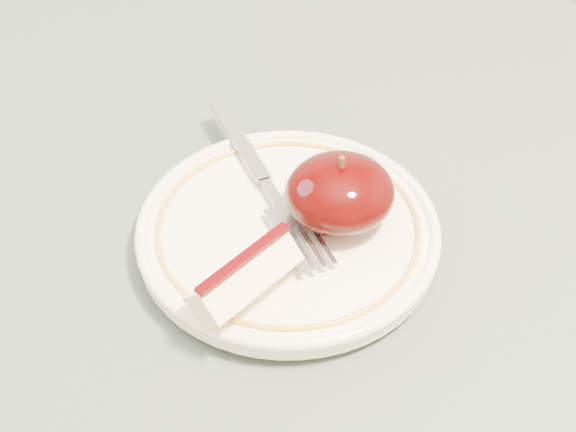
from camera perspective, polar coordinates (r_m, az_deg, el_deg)
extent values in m
cylinder|color=brown|center=(1.22, 10.07, 1.61)|extent=(0.05, 0.05, 0.71)
cube|color=#3E4D45|center=(0.61, -8.98, -2.48)|extent=(0.90, 0.90, 0.04)
cylinder|color=#F3ECCC|center=(0.58, 0.00, -1.79)|extent=(0.12, 0.12, 0.01)
cylinder|color=#F3ECCC|center=(0.57, 0.00, -1.16)|extent=(0.21, 0.21, 0.01)
torus|color=#F3ECCC|center=(0.57, 0.00, -0.80)|extent=(0.22, 0.22, 0.01)
torus|color=gold|center=(0.57, 0.00, -0.70)|extent=(0.19, 0.19, 0.00)
ellipsoid|color=black|center=(0.56, 3.71, 1.66)|extent=(0.08, 0.07, 0.05)
cylinder|color=#472D19|center=(0.54, 3.83, 3.73)|extent=(0.00, 0.00, 0.01)
cube|color=#FFF1BB|center=(0.51, -3.08, -4.41)|extent=(0.08, 0.07, 0.03)
cube|color=#310103|center=(0.50, -3.16, -3.00)|extent=(0.07, 0.05, 0.00)
cube|color=#93969C|center=(0.63, -3.50, 5.41)|extent=(0.03, 0.11, 0.00)
cube|color=#93969C|center=(0.58, -1.15, 1.63)|extent=(0.01, 0.03, 0.00)
cube|color=#93969C|center=(0.56, -0.06, -0.13)|extent=(0.03, 0.03, 0.00)
cube|color=#93969C|center=(0.55, 2.42, -1.97)|extent=(0.01, 0.04, 0.00)
cube|color=#93969C|center=(0.54, 1.68, -2.21)|extent=(0.01, 0.04, 0.00)
cube|color=#93969C|center=(0.54, 0.93, -2.45)|extent=(0.01, 0.04, 0.00)
cube|color=#93969C|center=(0.54, 0.17, -2.69)|extent=(0.01, 0.04, 0.00)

